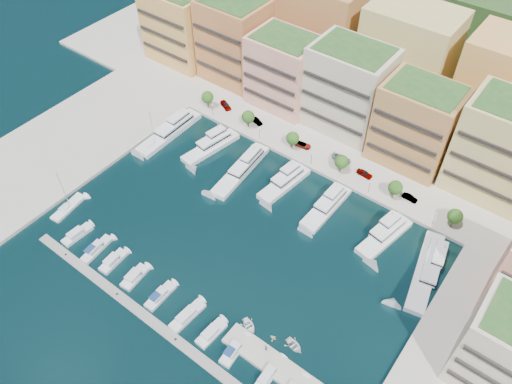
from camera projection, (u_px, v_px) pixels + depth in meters
ground at (242, 236)px, 123.34m from camera, size 400.00×400.00×0.00m
north_quay at (364, 112)px, 157.05m from camera, size 220.00×64.00×2.00m
west_quay at (57, 151)px, 144.60m from camera, size 34.00×76.00×2.00m
hillside at (427, 48)px, 183.14m from camera, size 240.00×40.00×58.00m
south_pontoon at (146, 317)px, 108.27m from camera, size 72.00×2.20×0.35m
finger_pier at (292, 378)px, 98.99m from camera, size 32.00×5.00×2.00m
apartment_0 at (180, 25)px, 168.06m from camera, size 22.00×16.50×24.80m
apartment_1 at (234, 41)px, 159.33m from camera, size 20.00×16.50×26.80m
apartment_2 at (284, 71)px, 151.02m from camera, size 20.00×15.50×22.80m
apartment_3 at (348, 89)px, 142.34m from camera, size 22.00×16.50×25.80m
apartment_4 at (416, 125)px, 132.90m from camera, size 20.00×15.50×23.80m
apartment_5 at (503, 150)px, 123.80m from camera, size 22.00×16.50×26.80m
backblock_0 at (249, 0)px, 174.60m from camera, size 26.00×18.00×30.00m
backblock_1 at (322, 26)px, 162.21m from camera, size 26.00×18.00×30.00m
backblock_2 at (406, 56)px, 149.82m from camera, size 26.00×18.00×30.00m
backblock_3 at (506, 92)px, 137.42m from camera, size 26.00×18.00×30.00m
tree_0 at (207, 97)px, 154.61m from camera, size 3.80×3.80×5.65m
tree_1 at (248, 117)px, 148.00m from camera, size 3.80×3.80×5.65m
tree_2 at (293, 138)px, 141.39m from camera, size 3.80×3.80×5.65m
tree_3 at (341, 162)px, 134.78m from camera, size 3.80×3.80×5.65m
tree_4 at (395, 188)px, 128.17m from camera, size 3.80×3.80×5.65m
tree_5 at (455, 216)px, 121.56m from camera, size 3.80×3.80×5.65m
lamppost_0 at (213, 108)px, 152.38m from camera, size 0.30×0.30×4.20m
lamppost_1 at (260, 131)px, 144.94m from camera, size 0.30×0.30×4.20m
lamppost_2 at (312, 157)px, 137.51m from camera, size 0.30×0.30×4.20m
lamppost_3 at (370, 185)px, 130.07m from camera, size 0.30×0.30×4.20m
lamppost_4 at (435, 217)px, 122.64m from camera, size 0.30×0.30×4.20m
yacht_0 at (171, 130)px, 149.42m from camera, size 5.40×23.68×7.30m
yacht_1 at (212, 145)px, 144.80m from camera, size 7.52×19.24×7.30m
yacht_2 at (243, 167)px, 138.35m from camera, size 6.62×23.42×7.30m
yacht_3 at (286, 181)px, 134.71m from camera, size 6.50×17.33×7.30m
yacht_4 at (328, 205)px, 128.91m from camera, size 4.96×17.99×7.30m
yacht_5 at (386, 234)px, 122.33m from camera, size 7.73×17.49×7.30m
yacht_6 at (427, 267)px, 115.57m from camera, size 9.19×24.06×7.30m
cruiser_0 at (77, 235)px, 122.98m from camera, size 2.94×7.97×2.55m
cruiser_1 at (96, 249)px, 119.95m from camera, size 3.29×9.00×2.66m
cruiser_2 at (113, 261)px, 117.55m from camera, size 3.16×7.45×2.55m
cruiser_3 at (135, 277)px, 114.55m from camera, size 3.49×7.31×2.55m
cruiser_4 at (160, 296)px, 111.12m from camera, size 2.71×7.98×2.66m
cruiser_5 at (187, 316)px, 107.76m from camera, size 3.24×9.05×2.55m
cruiser_6 at (211, 334)px, 104.96m from camera, size 3.12×7.41×2.55m
cruiser_7 at (234, 350)px, 102.38m from camera, size 3.14×7.71×2.66m
cruiser_8 at (268, 376)px, 98.80m from camera, size 2.71×8.93×2.55m
sailboat_2 at (155, 146)px, 145.64m from camera, size 3.19×7.93×13.20m
sailboat_0 at (68, 208)px, 129.36m from camera, size 4.17×10.44×13.20m
tender_0 at (249, 326)px, 106.32m from camera, size 4.89×4.27×0.84m
tender_1 at (273, 338)px, 104.46m from camera, size 1.64×1.43×0.85m
tender_2 at (294, 346)px, 103.20m from camera, size 4.91×4.03×0.89m
car_0 at (226, 105)px, 156.60m from camera, size 5.36×3.89×1.70m
car_1 at (257, 121)px, 151.48m from camera, size 4.43×2.41×1.39m
car_2 at (303, 145)px, 144.11m from camera, size 5.00×2.79×1.32m
car_3 at (342, 158)px, 139.98m from camera, size 5.60×2.69×1.57m
car_4 at (365, 173)px, 135.91m from camera, size 4.62×2.02×1.55m
car_5 at (410, 198)px, 129.93m from camera, size 4.11×1.56×1.34m
person_0 at (266, 348)px, 101.30m from camera, size 0.73×0.79×1.81m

